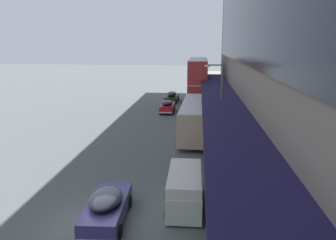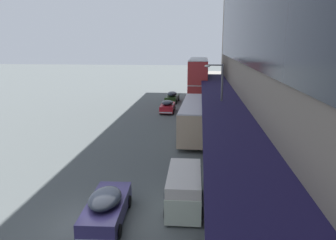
# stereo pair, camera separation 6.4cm
# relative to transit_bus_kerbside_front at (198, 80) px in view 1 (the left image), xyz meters

# --- Properties ---
(ground) EXTENTS (240.00, 240.00, 0.00)m
(ground) POSITION_rel_transit_bus_kerbside_front_xyz_m (-4.37, -32.77, -3.46)
(ground) COLOR #525858
(transit_bus_kerbside_front) EXTENTS (2.85, 11.59, 6.44)m
(transit_bus_kerbside_front) POSITION_rel_transit_bus_kerbside_front_xyz_m (0.00, 0.00, 0.00)
(transit_bus_kerbside_front) COLOR #AD2B2C
(transit_bus_kerbside_front) RESTS_ON ground
(transit_bus_kerbside_rear) EXTENTS (2.95, 10.94, 3.19)m
(transit_bus_kerbside_rear) POSITION_rel_transit_bus_kerbside_front_xyz_m (-0.13, -16.64, -1.63)
(transit_bus_kerbside_rear) COLOR tan
(transit_bus_kerbside_rear) RESTS_ON ground
(sedan_lead_near) EXTENTS (1.95, 4.92, 1.60)m
(sedan_lead_near) POSITION_rel_transit_bus_kerbside_front_xyz_m (-3.80, 1.28, -2.68)
(sedan_lead_near) COLOR #1F3815
(sedan_lead_near) RESTS_ON ground
(sedan_second_mid) EXTENTS (1.79, 4.24, 1.54)m
(sedan_second_mid) POSITION_rel_transit_bus_kerbside_front_xyz_m (-3.76, -6.19, -2.70)
(sedan_second_mid) COLOR #B11823
(sedan_second_mid) RESTS_ON ground
(sedan_second_near) EXTENTS (2.05, 4.84, 1.61)m
(sedan_second_near) POSITION_rel_transit_bus_kerbside_front_xyz_m (-4.16, -32.50, -2.67)
(sedan_second_near) COLOR navy
(sedan_second_near) RESTS_ON ground
(vw_van) EXTENTS (1.96, 4.58, 1.96)m
(vw_van) POSITION_rel_transit_bus_kerbside_front_xyz_m (-0.47, -30.53, -2.37)
(vw_van) COLOR beige
(vw_van) RESTS_ON ground
(pedestrian_at_kerb) EXTENTS (0.33, 0.61, 1.86)m
(pedestrian_at_kerb) POSITION_rel_transit_bus_kerbside_front_xyz_m (2.24, -23.81, -2.28)
(pedestrian_at_kerb) COLOR #372C23
(pedestrian_at_kerb) RESTS_ON sidewalk_kerb
(street_lamp) EXTENTS (1.50, 0.28, 6.81)m
(street_lamp) POSITION_rel_transit_bus_kerbside_front_xyz_m (1.82, -20.50, 0.66)
(street_lamp) COLOR #4C4C51
(street_lamp) RESTS_ON sidewalk_kerb
(fire_hydrant) EXTENTS (0.20, 0.40, 0.70)m
(fire_hydrant) POSITION_rel_transit_bus_kerbside_front_xyz_m (2.12, -21.27, -2.97)
(fire_hydrant) COLOR red
(fire_hydrant) RESTS_ON sidewalk_kerb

